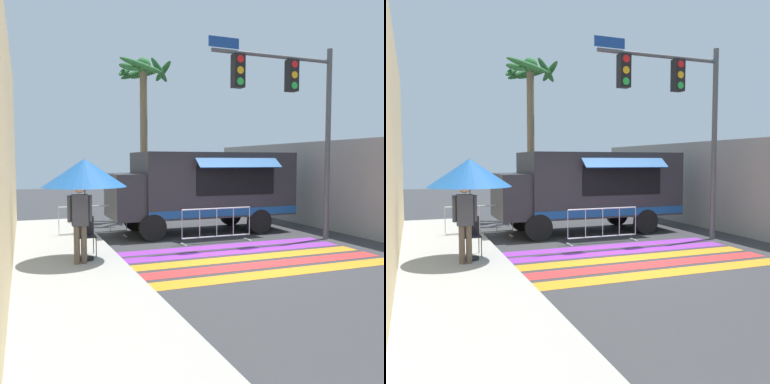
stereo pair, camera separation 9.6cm
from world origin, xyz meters
TOP-DOWN VIEW (x-y plane):
  - ground_plane at (0.00, 0.00)m, footprint 60.00×60.00m
  - sidewalk_left at (-5.28, 0.00)m, footprint 4.40×16.00m
  - building_left_facade at (-5.54, 0.00)m, footprint 0.25×16.00m
  - concrete_wall_right at (4.77, 3.00)m, footprint 0.20×16.00m
  - crosswalk_painted at (0.00, -0.04)m, footprint 6.40×3.60m
  - food_truck at (0.37, 4.00)m, footprint 6.10×2.76m
  - traffic_signal_pole at (2.18, 1.36)m, footprint 4.07×0.29m
  - patio_umbrella at (-3.88, 0.53)m, footprint 1.88×1.88m
  - folding_chair at (-3.82, 1.07)m, footprint 0.45×0.45m
  - vendor_person at (-4.04, 0.22)m, footprint 0.53×0.24m
  - barricade_front at (0.10, 2.06)m, footprint 2.21×0.44m
  - barricade_side at (-3.16, 4.12)m, footprint 2.10×0.44m
  - palm_tree at (-0.59, 7.58)m, footprint 2.22×2.33m

SIDE VIEW (x-z plane):
  - ground_plane at x=0.00m, z-range 0.00..0.00m
  - crosswalk_painted at x=0.00m, z-range 0.00..0.01m
  - sidewalk_left at x=-5.28m, z-range 0.00..0.15m
  - barricade_side at x=-3.16m, z-range 0.00..1.03m
  - barricade_front at x=0.10m, z-range 0.00..1.03m
  - folding_chair at x=-3.82m, z-range 0.25..1.16m
  - vendor_person at x=-4.04m, z-range 0.29..2.08m
  - concrete_wall_right at x=4.77m, z-range 0.00..3.11m
  - food_truck at x=0.37m, z-range 0.22..2.90m
  - patio_umbrella at x=-3.88m, z-range 0.98..3.28m
  - building_left_facade at x=-5.54m, z-range 0.00..5.39m
  - traffic_signal_pole at x=2.18m, z-range 1.26..7.02m
  - palm_tree at x=-0.59m, z-range 1.63..8.15m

